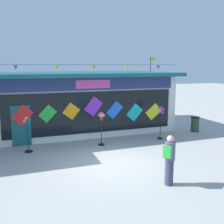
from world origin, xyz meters
name	(u,v)px	position (x,y,z in m)	size (l,w,h in m)	color
ground_plane	(109,164)	(0.00, 0.00, 0.00)	(80.00, 80.00, 0.00)	#ADAAA5
kite_shop_building	(81,100)	(0.41, 6.45, 1.77)	(10.56, 6.18, 4.75)	silver
wind_spinner_far_left	(28,131)	(-2.99, 2.58, 0.98)	(0.35, 0.34, 1.66)	black
wind_spinner_left	(101,120)	(0.45, 2.48, 1.29)	(0.30, 0.30, 1.68)	black
wind_spinner_center_left	(161,114)	(3.76, 2.45, 1.35)	(0.45, 0.28, 1.82)	black
person_near_camera	(169,159)	(1.21, -2.45, 0.89)	(0.47, 0.44, 1.68)	#333D56
trash_bin	(195,124)	(6.57, 3.23, 0.45)	(0.52, 0.52, 0.89)	#2D4238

